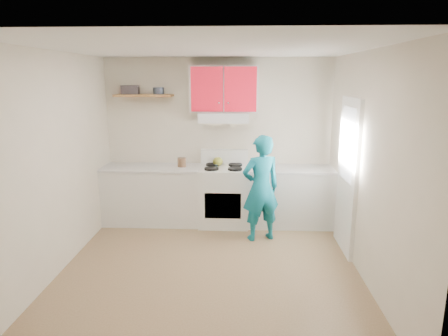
{
  "coord_description": "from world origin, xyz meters",
  "views": [
    {
      "loc": [
        0.37,
        -4.44,
        2.3
      ],
      "look_at": [
        0.15,
        0.55,
        1.15
      ],
      "focal_mm": 31.78,
      "sensor_mm": 36.0,
      "label": 1
    }
  ],
  "objects_px": {
    "tin": "(159,91)",
    "kettle": "(218,161)",
    "stove": "(224,196)",
    "crock": "(182,163)",
    "person": "(261,188)"
  },
  "relations": [
    {
      "from": "stove",
      "to": "tin",
      "type": "distance_m",
      "value": 1.93
    },
    {
      "from": "tin",
      "to": "person",
      "type": "xyz_separation_m",
      "value": [
        1.57,
        -0.79,
        -1.33
      ]
    },
    {
      "from": "tin",
      "to": "stove",
      "type": "bearing_deg",
      "value": -10.89
    },
    {
      "from": "tin",
      "to": "person",
      "type": "relative_size",
      "value": 0.11
    },
    {
      "from": "crock",
      "to": "tin",
      "type": "bearing_deg",
      "value": 155.87
    },
    {
      "from": "stove",
      "to": "tin",
      "type": "xyz_separation_m",
      "value": [
        -1.02,
        0.2,
        1.63
      ]
    },
    {
      "from": "tin",
      "to": "crock",
      "type": "bearing_deg",
      "value": -24.13
    },
    {
      "from": "stove",
      "to": "crock",
      "type": "height_order",
      "value": "crock"
    },
    {
      "from": "stove",
      "to": "crock",
      "type": "distance_m",
      "value": 0.84
    },
    {
      "from": "stove",
      "to": "person",
      "type": "height_order",
      "value": "person"
    },
    {
      "from": "kettle",
      "to": "crock",
      "type": "bearing_deg",
      "value": 170.13
    },
    {
      "from": "tin",
      "to": "kettle",
      "type": "xyz_separation_m",
      "value": [
        0.92,
        -0.05,
        -1.1
      ]
    },
    {
      "from": "crock",
      "to": "kettle",
      "type": "bearing_deg",
      "value": 10.95
    },
    {
      "from": "stove",
      "to": "person",
      "type": "bearing_deg",
      "value": -47.26
    },
    {
      "from": "tin",
      "to": "person",
      "type": "height_order",
      "value": "tin"
    }
  ]
}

